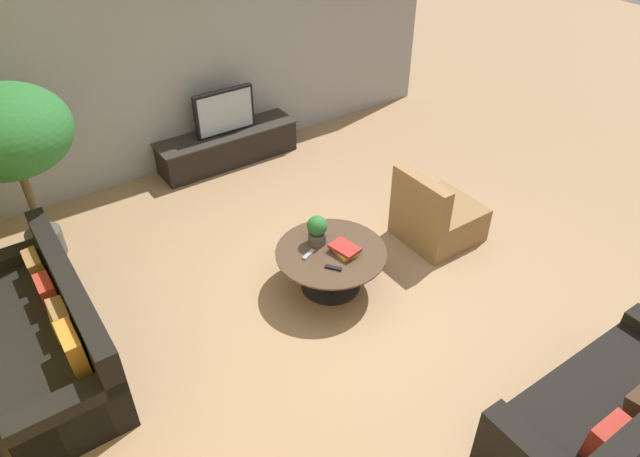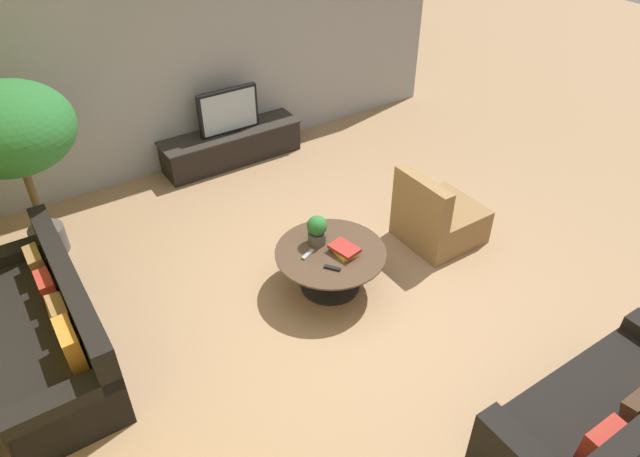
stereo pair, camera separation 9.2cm
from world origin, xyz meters
TOP-DOWN VIEW (x-y plane):
  - ground_plane at (0.00, 0.00)m, footprint 24.00×24.00m
  - back_wall_stone at (0.00, 3.26)m, footprint 7.40×0.12m
  - media_console at (0.25, 2.94)m, footprint 1.90×0.50m
  - television at (0.25, 2.94)m, footprint 0.81×0.13m
  - coffee_table at (-0.08, 0.12)m, footprint 1.08×1.08m
  - couch_by_wall at (-2.60, 0.73)m, footprint 0.84×2.17m
  - couch_near_entry at (0.63, -2.47)m, footprint 1.89×0.84m
  - armchair_wicker at (1.33, 0.12)m, footprint 0.80×0.76m
  - potted_palm_tall at (-2.27, 2.24)m, footprint 1.19×1.19m
  - potted_plant_tabletop at (-0.11, 0.30)m, footprint 0.20×0.20m
  - book_stack at (0.02, 0.03)m, footprint 0.24×0.31m
  - remote_black at (-0.21, -0.10)m, footprint 0.13×0.15m
  - remote_silver at (-0.29, 0.19)m, footprint 0.16×0.10m

SIDE VIEW (x-z plane):
  - ground_plane at x=0.00m, z-range 0.00..0.00m
  - media_console at x=0.25m, z-range 0.01..0.45m
  - armchair_wicker at x=1.33m, z-range -0.16..0.70m
  - couch_near_entry at x=0.63m, z-range -0.13..0.71m
  - couch_by_wall at x=-2.60m, z-range -0.13..0.71m
  - coffee_table at x=-0.08m, z-range 0.09..0.53m
  - remote_black at x=-0.21m, z-range 0.44..0.46m
  - remote_silver at x=-0.29m, z-range 0.44..0.46m
  - book_stack at x=0.02m, z-range 0.44..0.52m
  - potted_plant_tabletop at x=-0.11m, z-range 0.45..0.75m
  - television at x=0.25m, z-range 0.43..1.01m
  - potted_palm_tall at x=-2.27m, z-range 0.47..2.36m
  - back_wall_stone at x=0.00m, z-range 0.00..3.00m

